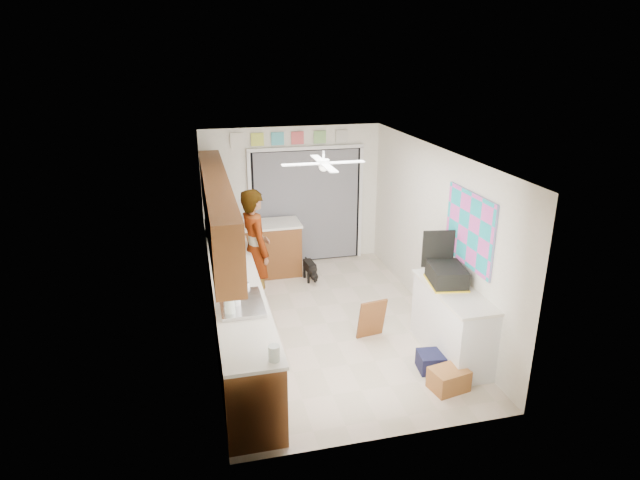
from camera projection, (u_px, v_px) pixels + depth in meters
floor at (326, 323)px, 7.79m from camera, size 5.00×5.00×0.00m
ceiling at (327, 153)px, 6.94m from camera, size 5.00×5.00×0.00m
wall_back at (293, 196)px, 9.65m from camera, size 3.20×0.00×3.20m
wall_front at (392, 331)px, 5.08m from camera, size 3.20×0.00×3.20m
wall_left at (209, 253)px, 7.01m from camera, size 0.00×5.00×5.00m
wall_right at (434, 234)px, 7.72m from camera, size 0.00×5.00×5.00m
left_base_cabinets at (235, 305)px, 7.35m from camera, size 0.60×4.80×0.90m
left_countertop at (234, 274)px, 7.19m from camera, size 0.62×4.80×0.04m
upper_cabinets at (218, 208)px, 7.04m from camera, size 0.32×4.00×0.80m
sink_basin at (241, 304)px, 6.26m from camera, size 0.50×0.76×0.06m
faucet at (225, 298)px, 6.19m from camera, size 0.03×0.03×0.22m
peninsula_base at (271, 250)px, 9.35m from camera, size 1.00×0.60×0.90m
peninsula_top at (270, 224)px, 9.19m from camera, size 1.04×0.64×0.04m
back_opening_recess at (307, 206)px, 9.74m from camera, size 2.00×0.06×2.10m
curtain_panel at (307, 207)px, 9.71m from camera, size 1.90×0.03×2.05m
door_trim_left at (251, 211)px, 9.49m from camera, size 0.06×0.04×2.10m
door_trim_right at (360, 203)px, 9.94m from camera, size 0.06×0.04×2.10m
door_trim_head at (306, 148)px, 9.35m from camera, size 2.10×0.04×0.06m
header_frame_0 at (257, 140)px, 9.13m from camera, size 0.22×0.02×0.22m
header_frame_1 at (278, 139)px, 9.20m from camera, size 0.22×0.02×0.22m
header_frame_2 at (297, 138)px, 9.28m from camera, size 0.22×0.02×0.22m
header_frame_3 at (320, 137)px, 9.37m from camera, size 0.22×0.02×0.22m
header_frame_4 at (342, 136)px, 9.46m from camera, size 0.22×0.02×0.22m
route66_sign at (237, 140)px, 9.05m from camera, size 0.22×0.02×0.26m
right_counter_base at (452, 324)px, 6.84m from camera, size 0.50×1.40×0.90m
right_counter_top at (454, 291)px, 6.68m from camera, size 0.54×1.44×0.04m
abstract_painting at (469, 229)px, 6.66m from camera, size 0.03×1.15×0.95m
ceiling_fan at (324, 163)px, 7.18m from camera, size 1.14×1.14×0.24m
microwave at (223, 231)px, 8.30m from camera, size 0.53×0.65×0.31m
soap_bottle at (230, 303)px, 5.97m from camera, size 0.13×0.13×0.32m
cup at (245, 286)px, 6.64m from camera, size 0.14×0.14×0.10m
jar_a at (274, 353)px, 5.14m from camera, size 0.13×0.13×0.16m
paper_towel_roll at (235, 298)px, 6.17m from camera, size 0.15×0.15×0.26m
suitcase at (447, 275)px, 6.80m from camera, size 0.50×0.62×0.24m
suitcase_rim at (446, 283)px, 6.84m from camera, size 0.53×0.64×0.02m
suitcase_lid at (438, 249)px, 6.98m from camera, size 0.42×0.10×0.50m
cardboard_box at (449, 379)px, 6.25m from camera, size 0.47×0.39×0.26m
navy_crate at (433, 361)px, 6.64m from camera, size 0.41×0.36×0.23m
cabinet_door_panel at (372, 319)px, 7.30m from camera, size 0.41×0.21×0.59m
man at (256, 250)px, 7.98m from camera, size 0.60×0.77×1.87m
dog at (310, 270)px, 9.17m from camera, size 0.25×0.49×0.38m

